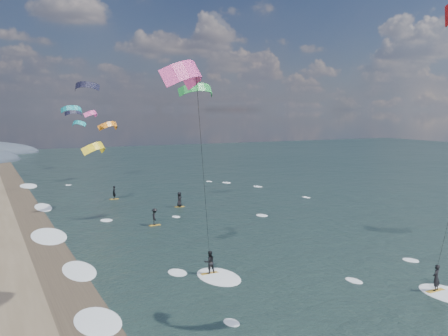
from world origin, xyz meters
name	(u,v)px	position (x,y,z in m)	size (l,w,h in m)	color
ground	(343,324)	(0.00, 0.00, 0.00)	(260.00, 260.00, 0.00)	black
wet_sand_strip	(73,298)	(-12.00, 10.00, 0.00)	(3.00, 240.00, 0.00)	#382D23
kitesurfer_near_b	(203,147)	(-5.22, 6.14, 9.02)	(6.81, 9.12, 14.22)	#BC8921
far_kitesurfers	(155,205)	(0.24, 31.22, 0.85)	(6.62, 16.75, 1.73)	#BC8921
bg_kite_field	(98,112)	(0.16, 57.74, 10.77)	(11.37, 63.73, 8.47)	yellow
shoreline_surf	(79,272)	(-10.80, 14.75, 0.00)	(2.40, 79.40, 0.11)	white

